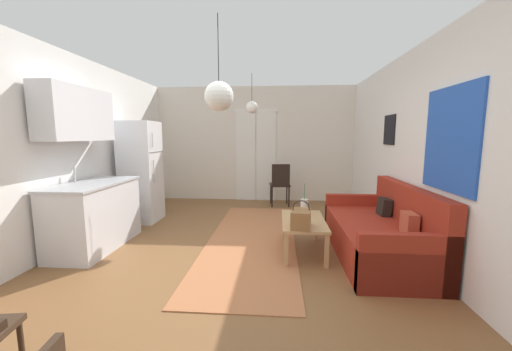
{
  "coord_description": "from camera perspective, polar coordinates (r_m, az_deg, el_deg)",
  "views": [
    {
      "loc": [
        0.55,
        -3.28,
        1.51
      ],
      "look_at": [
        0.21,
        1.15,
        0.9
      ],
      "focal_mm": 20.56,
      "sensor_mm": 36.0,
      "label": 1
    }
  ],
  "objects": [
    {
      "name": "ground_plane",
      "position": [
        3.67,
        -4.91,
        -17.4
      ],
      "size": [
        5.11,
        7.65,
        0.1
      ],
      "primitive_type": "cube",
      "color": "brown"
    },
    {
      "name": "wall_back",
      "position": [
        6.88,
        -0.23,
        6.03
      ],
      "size": [
        4.71,
        0.13,
        2.62
      ],
      "color": "silver",
      "rests_on": "ground_plane"
    },
    {
      "name": "wall_right",
      "position": [
        3.72,
        32.52,
        3.54
      ],
      "size": [
        0.12,
        7.25,
        2.62
      ],
      "color": "white",
      "rests_on": "ground_plane"
    },
    {
      "name": "wall_left",
      "position": [
        4.35,
        -36.73,
        3.63
      ],
      "size": [
        0.12,
        7.25,
        2.62
      ],
      "color": "white",
      "rests_on": "ground_plane"
    },
    {
      "name": "area_rug",
      "position": [
        4.39,
        -0.78,
        -12.26
      ],
      "size": [
        1.23,
        3.66,
        0.01
      ],
      "primitive_type": "cube",
      "color": "#B26B42",
      "rests_on": "ground_plane"
    },
    {
      "name": "couch",
      "position": [
        4.05,
        23.34,
        -10.53
      ],
      "size": [
        0.93,
        1.94,
        0.9
      ],
      "color": "maroon",
      "rests_on": "ground_plane"
    },
    {
      "name": "coffee_table",
      "position": [
        3.88,
        9.18,
        -9.25
      ],
      "size": [
        0.54,
        0.98,
        0.43
      ],
      "color": "tan",
      "rests_on": "ground_plane"
    },
    {
      "name": "bamboo_vase",
      "position": [
        4.12,
        9.36,
        -5.96
      ],
      "size": [
        0.1,
        0.1,
        0.43
      ],
      "color": "beige",
      "rests_on": "coffee_table"
    },
    {
      "name": "handbag",
      "position": [
        3.51,
        8.73,
        -8.28
      ],
      "size": [
        0.26,
        0.34,
        0.33
      ],
      "color": "brown",
      "rests_on": "coffee_table"
    },
    {
      "name": "refrigerator",
      "position": [
        5.54,
        -21.47,
        0.67
      ],
      "size": [
        0.6,
        0.6,
        1.75
      ],
      "color": "white",
      "rests_on": "ground_plane"
    },
    {
      "name": "kitchen_counter",
      "position": [
        4.48,
        -29.53,
        -2.38
      ],
      "size": [
        0.65,
        1.32,
        2.12
      ],
      "color": "silver",
      "rests_on": "ground_plane"
    },
    {
      "name": "accent_chair",
      "position": [
        6.29,
        4.72,
        -1.36
      ],
      "size": [
        0.46,
        0.44,
        0.92
      ],
      "rotation": [
        0.0,
        0.0,
        3.25
      ],
      "color": "black",
      "rests_on": "ground_plane"
    },
    {
      "name": "pendant_lamp_near",
      "position": [
        2.9,
        -7.21,
        15.06
      ],
      "size": [
        0.28,
        0.28,
        0.88
      ],
      "color": "black"
    },
    {
      "name": "pendant_lamp_far",
      "position": [
        5.47,
        -0.81,
        13.14
      ],
      "size": [
        0.22,
        0.22,
        0.71
      ],
      "color": "black"
    }
  ]
}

